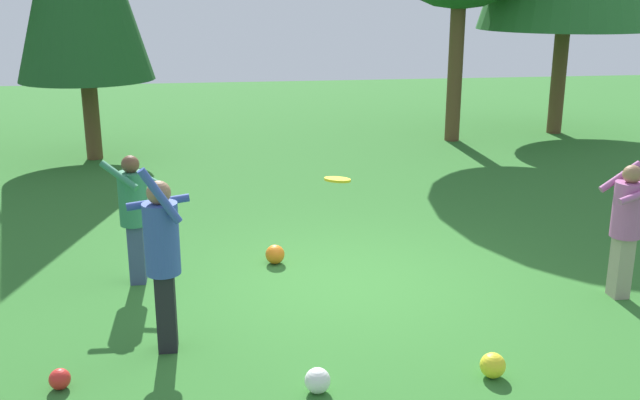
# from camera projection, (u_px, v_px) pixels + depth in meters

# --- Properties ---
(ground_plane) EXTENTS (40.00, 40.00, 0.00)m
(ground_plane) POSITION_uv_depth(u_px,v_px,m) (345.00, 286.00, 8.88)
(ground_plane) COLOR #2D6B28
(person_thrower) EXTENTS (0.62, 0.55, 1.94)m
(person_thrower) POSITION_uv_depth(u_px,v_px,m) (162.00, 251.00, 7.04)
(person_thrower) COLOR black
(person_thrower) RESTS_ON ground_plane
(person_catcher) EXTENTS (0.57, 0.53, 1.59)m
(person_catcher) POSITION_uv_depth(u_px,v_px,m) (626.00, 220.00, 8.32)
(person_catcher) COLOR gray
(person_catcher) RESTS_ON ground_plane
(person_bystander) EXTENTS (0.72, 0.70, 1.60)m
(person_bystander) POSITION_uv_depth(u_px,v_px,m) (134.00, 209.00, 8.73)
(person_bystander) COLOR #38476B
(person_bystander) RESTS_ON ground_plane
(frisbee) EXTENTS (0.38, 0.38, 0.06)m
(frisbee) POSITION_uv_depth(u_px,v_px,m) (337.00, 180.00, 7.35)
(frisbee) COLOR yellow
(ball_yellow) EXTENTS (0.24, 0.24, 0.24)m
(ball_yellow) POSITION_uv_depth(u_px,v_px,m) (493.00, 365.00, 6.77)
(ball_yellow) COLOR yellow
(ball_yellow) RESTS_ON ground_plane
(ball_orange) EXTENTS (0.25, 0.25, 0.25)m
(ball_orange) POSITION_uv_depth(u_px,v_px,m) (275.00, 254.00, 9.56)
(ball_orange) COLOR orange
(ball_orange) RESTS_ON ground_plane
(ball_red) EXTENTS (0.19, 0.19, 0.19)m
(ball_red) POSITION_uv_depth(u_px,v_px,m) (60.00, 379.00, 6.58)
(ball_red) COLOR red
(ball_red) RESTS_ON ground_plane
(ball_white) EXTENTS (0.23, 0.23, 0.23)m
(ball_white) POSITION_uv_depth(u_px,v_px,m) (317.00, 381.00, 6.52)
(ball_white) COLOR white
(ball_white) RESTS_ON ground_plane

